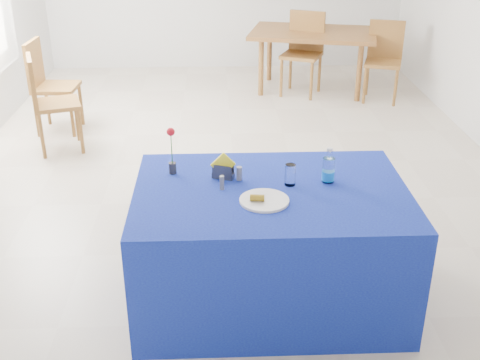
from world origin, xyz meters
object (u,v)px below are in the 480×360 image
Objects in this scene: oak_table at (313,37)px; chair_win_b at (47,80)px; blue_table at (270,245)px; chair_win_a at (46,97)px; chair_bg_right at (384,55)px; water_bottle at (328,171)px; chair_bg_left at (304,47)px; plate at (264,200)px.

chair_win_b reaches higher than oak_table.
chair_win_a is (-1.94, 2.48, 0.17)m from blue_table.
chair_win_a is (-3.66, -1.52, 0.00)m from chair_bg_right.
chair_win_b is (-2.99, -1.34, -0.12)m from oak_table.
chair_bg_left is at bearing 83.96° from water_bottle.
water_bottle is 3.32m from chair_win_a.
water_bottle is at bearing -97.58° from oak_table.
chair_bg_left reaches higher than oak_table.
blue_table is at bearing -142.34° from chair_win_b.
chair_win_a is (-2.28, 2.39, -0.28)m from water_bottle.
blue_table is 4.37m from chair_bg_left.
chair_bg_right is 3.96m from chair_win_a.
chair_win_b is at bearing -4.14° from chair_win_a.
chair_bg_left is at bearing -179.31° from chair_bg_right.
oak_table is at bearing 172.57° from chair_bg_right.
blue_table is 1.66× the size of chair_win_b.
chair_bg_left is 1.04× the size of chair_win_b.
oak_table is at bearing 78.19° from blue_table.
blue_table is 4.36m from chair_bg_right.
oak_table is 1.83× the size of chair_bg_right.
chair_bg_left is at bearing 79.25° from plate.
water_bottle is 0.22× the size of chair_win_b.
chair_bg_right is at bearing -25.55° from oak_table.
oak_table is at bearing 82.42° from water_bottle.
water_bottle is at bearing 15.12° from blue_table.
water_bottle is 4.33m from oak_table.
oak_table is at bearing -73.73° from chair_win_a.
chair_win_b is at bearing 122.25° from plate.
blue_table is 1.60× the size of chair_bg_left.
blue_table is 1.69× the size of chair_win_a.
blue_table is 0.93× the size of oak_table.
chair_bg_left is (0.44, 4.20, -0.25)m from water_bottle.
chair_bg_left is at bearing -143.77° from oak_table.
chair_bg_right is 3.91m from chair_win_b.
chair_bg_right reaches higher than plate.
chair_bg_left is 1.07× the size of chair_bg_right.
blue_table is (0.05, 0.15, -0.39)m from plate.
water_bottle is at bearing -137.24° from chair_win_b.
blue_table reaches higher than oak_table.
water_bottle reaches higher than oak_table.
chair_bg_right reaches higher than oak_table.
water_bottle is 4.23m from chair_bg_left.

